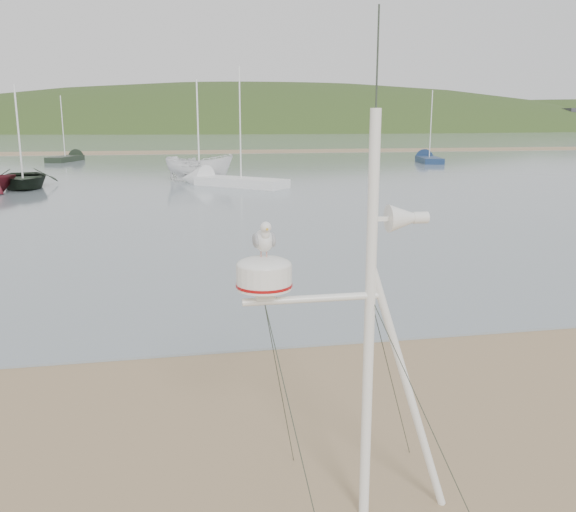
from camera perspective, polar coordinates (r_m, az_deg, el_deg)
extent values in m
plane|color=#8C7251|center=(6.99, -15.50, -21.64)|extent=(560.00, 560.00, 0.00)
cube|color=gray|center=(137.83, -11.48, 10.77)|extent=(560.00, 256.00, 0.04)
cube|color=#8C7251|center=(75.87, -11.65, 9.49)|extent=(560.00, 7.00, 0.07)
ellipsoid|color=#273C18|center=(245.34, -1.73, 6.56)|extent=(400.00, 180.00, 80.00)
cube|color=silver|center=(205.07, -21.79, 11.78)|extent=(8.40, 6.30, 8.00)
cube|color=silver|center=(202.05, -14.37, 12.28)|extent=(8.40, 6.30, 8.00)
cube|color=silver|center=(202.36, -6.83, 12.57)|extent=(8.40, 6.30, 8.00)
cube|color=silver|center=(205.97, 0.58, 12.66)|extent=(8.40, 6.30, 8.00)
cube|color=silver|center=(212.72, 7.63, 12.55)|extent=(8.40, 6.30, 8.00)
cube|color=silver|center=(222.32, 14.14, 12.28)|extent=(8.40, 6.30, 8.00)
cube|color=silver|center=(234.43, 20.04, 11.91)|extent=(8.40, 6.30, 8.00)
cube|color=silver|center=(248.68, 25.29, 11.47)|extent=(8.40, 6.30, 8.00)
cylinder|color=white|center=(5.80, 7.61, -6.50)|extent=(0.10, 0.10, 3.98)
cylinder|color=white|center=(6.20, 11.22, -12.28)|extent=(0.92, 0.08, 2.61)
cylinder|color=white|center=(5.57, 2.34, -4.01)|extent=(1.29, 0.07, 0.07)
cylinder|color=#2D382D|center=(5.51, 8.37, 17.69)|extent=(0.02, 0.02, 0.90)
cube|color=white|center=(5.46, -2.24, -3.51)|extent=(0.16, 0.16, 0.09)
cylinder|color=white|center=(5.42, -2.26, -1.95)|extent=(0.50, 0.50, 0.22)
cylinder|color=#A50B0D|center=(5.44, -2.25, -2.71)|extent=(0.51, 0.51, 0.02)
ellipsoid|color=white|center=(5.39, -2.27, -0.82)|extent=(0.50, 0.50, 0.14)
cone|color=white|center=(5.65, 10.60, 3.50)|extent=(0.26, 0.26, 0.26)
cylinder|color=white|center=(5.72, 12.27, 3.53)|extent=(0.14, 0.11, 0.11)
cube|color=white|center=(5.59, 8.88, 3.46)|extent=(0.20, 0.04, 0.04)
cylinder|color=tan|center=(5.37, -2.54, 0.25)|extent=(0.01, 0.01, 0.07)
cylinder|color=tan|center=(5.38, -2.01, 0.28)|extent=(0.01, 0.01, 0.07)
ellipsoid|color=white|center=(5.35, -2.29, 1.46)|extent=(0.17, 0.27, 0.20)
ellipsoid|color=#98999F|center=(5.33, -3.06, 1.46)|extent=(0.05, 0.22, 0.13)
ellipsoid|color=#98999F|center=(5.35, -1.48, 1.52)|extent=(0.05, 0.22, 0.13)
cone|color=white|center=(5.49, -2.51, 1.53)|extent=(0.09, 0.08, 0.09)
ellipsoid|color=white|center=(5.24, -2.13, 2.16)|extent=(0.08, 0.08, 0.12)
sphere|color=white|center=(5.20, -2.09, 2.71)|extent=(0.10, 0.10, 0.10)
cone|color=gold|center=(5.15, -2.00, 2.56)|extent=(0.02, 0.05, 0.02)
imported|color=black|center=(38.39, -23.84, 9.87)|extent=(4.00, 1.83, 5.40)
imported|color=white|center=(39.54, -8.37, 10.15)|extent=(2.18, 2.15, 4.45)
cube|color=black|center=(61.90, -20.12, 8.54)|extent=(3.00, 5.29, 0.50)
cone|color=black|center=(64.81, -18.88, 8.78)|extent=(2.05, 2.15, 1.61)
cylinder|color=white|center=(61.80, -20.33, 11.33)|extent=(0.08, 0.08, 5.54)
cube|color=navy|center=(58.14, 13.07, 8.76)|extent=(2.91, 5.65, 0.50)
cone|color=navy|center=(61.53, 12.47, 8.99)|extent=(2.11, 2.23, 1.73)
cylinder|color=white|center=(58.03, 13.23, 11.93)|extent=(0.08, 0.08, 5.93)
cube|color=white|center=(36.24, -4.41, 6.90)|extent=(5.43, 5.30, 0.50)
cone|color=white|center=(38.56, -8.81, 7.13)|extent=(2.72, 2.72, 1.84)
cylinder|color=white|center=(36.06, -4.50, 12.30)|extent=(0.08, 0.08, 6.32)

